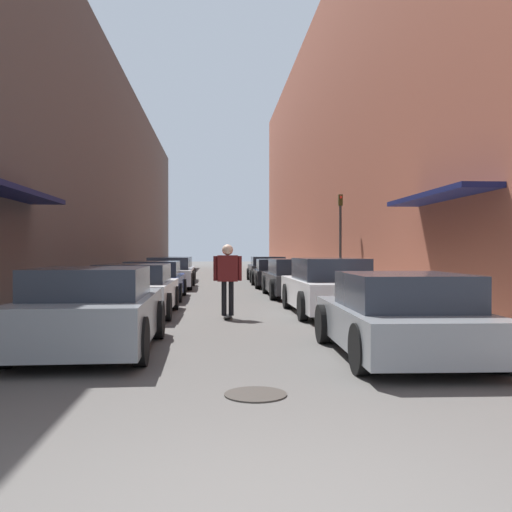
{
  "coord_description": "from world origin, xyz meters",
  "views": [
    {
      "loc": [
        -0.38,
        -3.21,
        1.61
      ],
      "look_at": [
        0.61,
        10.76,
        1.48
      ],
      "focal_mm": 40.0,
      "sensor_mm": 36.0,
      "label": 1
    }
  ],
  "objects_px": {
    "parked_car_left_1": "(134,291)",
    "traffic_light": "(340,231)",
    "parked_car_left_3": "(170,273)",
    "parked_car_right_2": "(295,278)",
    "parked_car_right_3": "(276,273)",
    "parked_car_right_0": "(400,316)",
    "parked_car_left_0": "(92,311)",
    "parked_car_left_2": "(154,281)",
    "parked_car_right_1": "(328,287)",
    "parked_car_left_4": "(175,270)",
    "parked_car_right_4": "(267,269)",
    "skateboarder": "(228,273)",
    "manhole_cover": "(256,394)"
  },
  "relations": [
    {
      "from": "parked_car_left_1",
      "to": "traffic_light",
      "type": "distance_m",
      "value": 11.04
    },
    {
      "from": "parked_car_left_3",
      "to": "parked_car_right_2",
      "type": "bearing_deg",
      "value": -45.55
    },
    {
      "from": "parked_car_right_3",
      "to": "parked_car_right_0",
      "type": "bearing_deg",
      "value": -89.59
    },
    {
      "from": "parked_car_left_0",
      "to": "parked_car_left_2",
      "type": "xyz_separation_m",
      "value": [
        -0.1,
        9.97,
        -0.05
      ]
    },
    {
      "from": "traffic_light",
      "to": "parked_car_left_1",
      "type": "bearing_deg",
      "value": -130.27
    },
    {
      "from": "parked_car_right_0",
      "to": "parked_car_right_2",
      "type": "xyz_separation_m",
      "value": [
        0.01,
        11.44,
        0.03
      ]
    },
    {
      "from": "parked_car_left_0",
      "to": "parked_car_right_1",
      "type": "relative_size",
      "value": 0.87
    },
    {
      "from": "parked_car_left_4",
      "to": "parked_car_right_4",
      "type": "bearing_deg",
      "value": -0.02
    },
    {
      "from": "parked_car_right_2",
      "to": "parked_car_right_3",
      "type": "distance_m",
      "value": 5.44
    },
    {
      "from": "skateboarder",
      "to": "manhole_cover",
      "type": "distance_m",
      "value": 7.3
    },
    {
      "from": "parked_car_right_1",
      "to": "traffic_light",
      "type": "bearing_deg",
      "value": 75.4
    },
    {
      "from": "parked_car_right_2",
      "to": "parked_car_right_3",
      "type": "relative_size",
      "value": 1.14
    },
    {
      "from": "parked_car_left_1",
      "to": "parked_car_left_2",
      "type": "relative_size",
      "value": 0.91
    },
    {
      "from": "parked_car_left_0",
      "to": "parked_car_right_0",
      "type": "distance_m",
      "value": 4.82
    },
    {
      "from": "parked_car_left_4",
      "to": "manhole_cover",
      "type": "distance_m",
      "value": 24.12
    },
    {
      "from": "parked_car_left_4",
      "to": "parked_car_right_3",
      "type": "relative_size",
      "value": 1.12
    },
    {
      "from": "parked_car_left_3",
      "to": "parked_car_right_4",
      "type": "relative_size",
      "value": 1.07
    },
    {
      "from": "parked_car_left_2",
      "to": "parked_car_right_4",
      "type": "distance_m",
      "value": 12.1
    },
    {
      "from": "parked_car_left_3",
      "to": "parked_car_left_4",
      "type": "xyz_separation_m",
      "value": [
        -0.13,
        5.48,
        -0.02
      ]
    },
    {
      "from": "traffic_light",
      "to": "parked_car_left_4",
      "type": "bearing_deg",
      "value": 133.14
    },
    {
      "from": "parked_car_right_0",
      "to": "parked_car_right_3",
      "type": "xyz_separation_m",
      "value": [
        -0.12,
        16.89,
        -0.01
      ]
    },
    {
      "from": "skateboarder",
      "to": "parked_car_right_4",
      "type": "bearing_deg",
      "value": 81.59
    },
    {
      "from": "parked_car_left_0",
      "to": "parked_car_right_3",
      "type": "height_order",
      "value": "parked_car_left_0"
    },
    {
      "from": "parked_car_left_2",
      "to": "parked_car_left_4",
      "type": "relative_size",
      "value": 0.96
    },
    {
      "from": "manhole_cover",
      "to": "traffic_light",
      "type": "relative_size",
      "value": 0.19
    },
    {
      "from": "parked_car_right_1",
      "to": "parked_car_right_4",
      "type": "xyz_separation_m",
      "value": [
        -0.09,
        15.96,
        -0.05
      ]
    },
    {
      "from": "parked_car_right_0",
      "to": "manhole_cover",
      "type": "xyz_separation_m",
      "value": [
        -2.36,
        -2.16,
        -0.61
      ]
    },
    {
      "from": "parked_car_right_1",
      "to": "traffic_light",
      "type": "relative_size",
      "value": 1.25
    },
    {
      "from": "parked_car_left_3",
      "to": "parked_car_right_0",
      "type": "height_order",
      "value": "parked_car_left_3"
    },
    {
      "from": "parked_car_left_1",
      "to": "parked_car_left_4",
      "type": "xyz_separation_m",
      "value": [
        -0.1,
        15.93,
        0.0
      ]
    },
    {
      "from": "parked_car_left_0",
      "to": "parked_car_left_4",
      "type": "xyz_separation_m",
      "value": [
        -0.16,
        21.07,
        -0.03
      ]
    },
    {
      "from": "parked_car_right_0",
      "to": "parked_car_right_2",
      "type": "distance_m",
      "value": 11.44
    },
    {
      "from": "manhole_cover",
      "to": "parked_car_left_2",
      "type": "bearing_deg",
      "value": 101.02
    },
    {
      "from": "parked_car_right_3",
      "to": "skateboarder",
      "type": "height_order",
      "value": "skateboarder"
    },
    {
      "from": "parked_car_left_4",
      "to": "parked_car_right_4",
      "type": "relative_size",
      "value": 1.04
    },
    {
      "from": "parked_car_left_1",
      "to": "parked_car_right_0",
      "type": "xyz_separation_m",
      "value": [
        4.82,
        -5.88,
        -0.01
      ]
    },
    {
      "from": "skateboarder",
      "to": "parked_car_left_0",
      "type": "bearing_deg",
      "value": -117.48
    },
    {
      "from": "parked_car_left_0",
      "to": "parked_car_left_2",
      "type": "relative_size",
      "value": 0.93
    },
    {
      "from": "parked_car_right_4",
      "to": "parked_car_right_1",
      "type": "bearing_deg",
      "value": -89.67
    },
    {
      "from": "skateboarder",
      "to": "parked_car_left_2",
      "type": "bearing_deg",
      "value": 112.54
    },
    {
      "from": "parked_car_right_4",
      "to": "skateboarder",
      "type": "height_order",
      "value": "skateboarder"
    },
    {
      "from": "parked_car_left_4",
      "to": "parked_car_left_2",
      "type": "bearing_deg",
      "value": -89.71
    },
    {
      "from": "parked_car_left_3",
      "to": "manhole_cover",
      "type": "distance_m",
      "value": 18.66
    },
    {
      "from": "parked_car_right_0",
      "to": "parked_car_left_1",
      "type": "bearing_deg",
      "value": 129.33
    },
    {
      "from": "parked_car_left_2",
      "to": "parked_car_right_0",
      "type": "height_order",
      "value": "parked_car_right_0"
    },
    {
      "from": "parked_car_right_1",
      "to": "manhole_cover",
      "type": "xyz_separation_m",
      "value": [
        -2.41,
        -8.01,
        -0.67
      ]
    },
    {
      "from": "parked_car_left_2",
      "to": "skateboarder",
      "type": "distance_m",
      "value": 6.14
    },
    {
      "from": "parked_car_left_1",
      "to": "manhole_cover",
      "type": "distance_m",
      "value": 8.43
    },
    {
      "from": "parked_car_left_3",
      "to": "parked_car_left_2",
      "type": "bearing_deg",
      "value": -90.78
    },
    {
      "from": "traffic_light",
      "to": "parked_car_left_3",
      "type": "bearing_deg",
      "value": 163.02
    }
  ]
}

